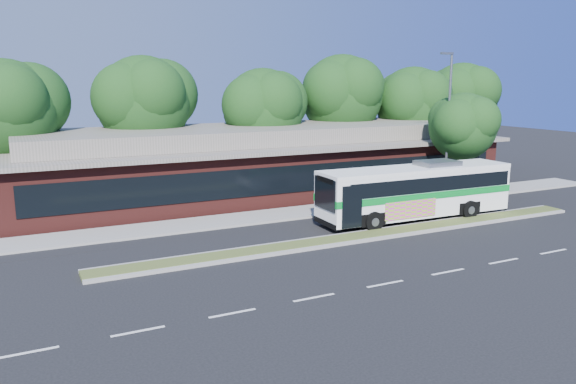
% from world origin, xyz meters
% --- Properties ---
extents(ground, '(120.00, 120.00, 0.00)m').
position_xyz_m(ground, '(0.00, 0.00, 0.00)').
color(ground, black).
rests_on(ground, ground).
extents(median_strip, '(26.00, 1.10, 0.15)m').
position_xyz_m(median_strip, '(0.00, 0.60, 0.07)').
color(median_strip, '#435524').
rests_on(median_strip, ground).
extents(sidewalk, '(44.00, 2.60, 0.12)m').
position_xyz_m(sidewalk, '(0.00, 6.40, 0.06)').
color(sidewalk, gray).
rests_on(sidewalk, ground).
extents(plaza_building, '(33.20, 11.20, 4.45)m').
position_xyz_m(plaza_building, '(0.00, 12.99, 2.13)').
color(plaza_building, '#511D19').
rests_on(plaza_building, ground).
extents(lamp_post, '(0.93, 0.18, 9.07)m').
position_xyz_m(lamp_post, '(9.56, 6.00, 4.90)').
color(lamp_post, slate).
rests_on(lamp_post, ground).
extents(tree_bg_a, '(6.47, 5.80, 8.63)m').
position_xyz_m(tree_bg_a, '(-14.58, 15.14, 5.87)').
color(tree_bg_a, black).
rests_on(tree_bg_a, ground).
extents(tree_bg_b, '(6.69, 6.00, 9.00)m').
position_xyz_m(tree_bg_b, '(-6.57, 16.14, 6.14)').
color(tree_bg_b, black).
rests_on(tree_bg_b, ground).
extents(tree_bg_c, '(6.24, 5.60, 8.26)m').
position_xyz_m(tree_bg_c, '(1.40, 15.13, 5.59)').
color(tree_bg_c, black).
rests_on(tree_bg_c, ground).
extents(tree_bg_d, '(6.91, 6.20, 9.37)m').
position_xyz_m(tree_bg_d, '(8.45, 16.15, 6.42)').
color(tree_bg_d, black).
rests_on(tree_bg_d, ground).
extents(tree_bg_e, '(6.47, 5.80, 8.50)m').
position_xyz_m(tree_bg_e, '(14.42, 15.14, 5.74)').
color(tree_bg_e, black).
rests_on(tree_bg_e, ground).
extents(tree_bg_f, '(6.69, 6.00, 8.92)m').
position_xyz_m(tree_bg_f, '(20.43, 16.14, 6.06)').
color(tree_bg_f, black).
rests_on(tree_bg_f, ground).
extents(transit_bus, '(11.18, 2.81, 3.12)m').
position_xyz_m(transit_bus, '(4.36, 2.40, 1.74)').
color(transit_bus, white).
rests_on(transit_bus, ground).
extents(sidewalk_tree, '(4.77, 4.28, 6.64)m').
position_xyz_m(sidewalk_tree, '(11.31, 6.30, 4.60)').
color(sidewalk_tree, black).
rests_on(sidewalk_tree, ground).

